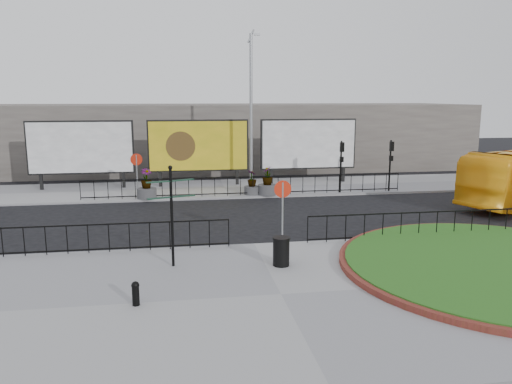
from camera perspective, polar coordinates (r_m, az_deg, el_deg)
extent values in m
plane|color=black|center=(19.08, -0.20, -6.25)|extent=(90.00, 90.00, 0.00)
cube|color=gray|center=(14.43, 2.87, -11.80)|extent=(30.00, 10.00, 0.12)
cube|color=gray|center=(30.66, -3.61, 0.41)|extent=(44.00, 6.00, 0.12)
cylinder|color=maroon|center=(18.20, 26.19, -7.57)|extent=(10.40, 10.40, 0.18)
cylinder|color=#244B14|center=(18.19, 26.20, -7.51)|extent=(10.00, 10.00, 0.22)
cylinder|color=gray|center=(27.85, -13.43, 1.70)|extent=(0.07, 0.07, 2.40)
cylinder|color=#B6200C|center=(27.72, -13.51, 3.64)|extent=(0.64, 0.03, 0.64)
cylinder|color=white|center=(27.74, -13.51, 3.64)|extent=(0.50, 0.03, 0.50)
cylinder|color=gray|center=(18.53, 3.04, -2.56)|extent=(0.07, 0.07, 2.40)
cylinder|color=#B6200C|center=(18.33, 3.07, 0.33)|extent=(0.64, 0.03, 0.64)
cylinder|color=white|center=(18.35, 3.06, 0.35)|extent=(0.50, 0.03, 0.50)
cube|color=black|center=(32.46, -23.33, 1.12)|extent=(0.18, 0.18, 1.00)
cube|color=black|center=(31.60, -14.87, 1.41)|extent=(0.18, 0.18, 1.00)
cube|color=black|center=(31.69, -19.38, 4.83)|extent=(6.20, 0.25, 3.20)
cube|color=white|center=(31.53, -19.43, 4.80)|extent=(6.00, 0.06, 3.00)
cube|color=black|center=(31.44, -10.89, 1.53)|extent=(0.18, 0.18, 1.00)
cube|color=black|center=(31.64, -2.16, 1.78)|extent=(0.18, 0.18, 1.00)
cube|color=black|center=(31.19, -6.59, 5.29)|extent=(6.20, 0.25, 3.20)
cube|color=gold|center=(31.03, -6.58, 5.26)|extent=(6.00, 0.06, 3.00)
cube|color=black|center=(31.96, 1.76, 1.87)|extent=(0.18, 0.18, 1.00)
cube|color=black|center=(33.18, 9.94, 2.05)|extent=(0.18, 0.18, 1.00)
cube|color=black|center=(32.24, 5.99, 5.48)|extent=(6.20, 0.25, 3.20)
cube|color=white|center=(32.09, 6.07, 5.45)|extent=(6.00, 0.06, 3.00)
cylinder|color=gray|center=(29.35, -0.58, 8.93)|extent=(0.18, 0.18, 9.00)
cylinder|color=gray|center=(29.53, -0.59, 17.39)|extent=(0.43, 0.10, 0.77)
cube|color=gray|center=(29.59, 0.11, 17.57)|extent=(0.35, 0.15, 0.12)
cylinder|color=black|center=(29.22, 9.66, 2.86)|extent=(0.10, 0.10, 3.00)
cube|color=black|center=(28.97, 9.81, 5.07)|extent=(0.22, 0.18, 0.55)
cube|color=black|center=(29.05, 9.76, 3.70)|extent=(0.20, 0.16, 0.30)
cylinder|color=black|center=(30.30, 15.05, 2.92)|extent=(0.10, 0.10, 3.00)
cube|color=black|center=(30.06, 15.25, 5.06)|extent=(0.22, 0.18, 0.55)
cube|color=black|center=(30.14, 15.19, 3.73)|extent=(0.20, 0.16, 0.30)
cube|color=slate|center=(40.24, -4.99, 6.39)|extent=(40.00, 10.00, 5.00)
cylinder|color=black|center=(16.40, -9.59, -2.99)|extent=(0.09, 0.09, 3.23)
sphere|color=black|center=(16.08, -9.78, 2.77)|extent=(0.14, 0.14, 0.14)
cube|color=black|center=(16.07, -11.13, 1.14)|extent=(0.77, 0.31, 0.03)
cube|color=black|center=(16.29, -8.41, 1.36)|extent=(0.75, 0.41, 0.03)
cube|color=black|center=(16.13, -11.03, -0.69)|extent=(0.76, 0.38, 0.03)
cube|color=black|center=(16.33, -8.29, -0.45)|extent=(0.77, 0.31, 0.03)
cylinder|color=black|center=(13.96, -13.58, -11.44)|extent=(0.20, 0.20, 0.54)
sphere|color=black|center=(13.85, -13.63, -10.33)|extent=(0.22, 0.22, 0.22)
cylinder|color=black|center=(16.55, 2.90, -6.89)|extent=(0.54, 0.54, 0.91)
cylinder|color=black|center=(16.41, 2.91, -5.28)|extent=(0.58, 0.58, 0.06)
cylinder|color=#4C4C4F|center=(27.97, -12.37, -0.14)|extent=(1.07, 1.07, 0.56)
imported|color=#244B14|center=(27.83, -12.44, 1.53)|extent=(0.82, 0.82, 1.09)
cylinder|color=#4C4C4F|center=(28.42, -0.47, 0.19)|extent=(0.89, 0.89, 0.46)
imported|color=#244B14|center=(28.30, -0.47, 1.58)|extent=(0.71, 0.71, 0.93)
cylinder|color=#4C4C4F|center=(28.35, 1.31, 0.27)|extent=(1.09, 1.09, 0.57)
imported|color=#244B14|center=(28.21, 1.32, 1.90)|extent=(0.65, 0.65, 1.07)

